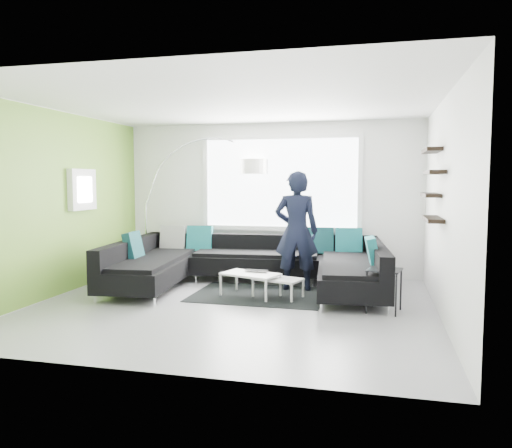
{
  "coord_description": "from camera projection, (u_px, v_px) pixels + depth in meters",
  "views": [
    {
      "loc": [
        1.94,
        -6.56,
        1.75
      ],
      "look_at": [
        0.12,
        0.9,
        1.08
      ],
      "focal_mm": 35.0,
      "sensor_mm": 36.0,
      "label": 1
    }
  ],
  "objects": [
    {
      "name": "room_shell",
      "position": [
        238.0,
        176.0,
        6.99
      ],
      "size": [
        5.54,
        5.04,
        2.82
      ],
      "color": "silver",
      "rests_on": "ground"
    },
    {
      "name": "coffee_table",
      "position": [
        264.0,
        285.0,
        7.48
      ],
      "size": [
        1.22,
        0.93,
        0.35
      ],
      "primitive_type": "cube",
      "rotation": [
        0.0,
        0.0,
        -0.31
      ],
      "color": "white",
      "rests_on": "ground"
    },
    {
      "name": "laptop",
      "position": [
        255.0,
        271.0,
        7.57
      ],
      "size": [
        0.39,
        0.29,
        0.03
      ],
      "primitive_type": "imported",
      "rotation": [
        0.0,
        0.0,
        -0.08
      ],
      "color": "black",
      "rests_on": "coffee_table"
    },
    {
      "name": "ground",
      "position": [
        232.0,
        306.0,
        6.96
      ],
      "size": [
        5.5,
        5.5,
        0.0
      ],
      "primitive_type": "plane",
      "color": "gray",
      "rests_on": "ground"
    },
    {
      "name": "person",
      "position": [
        296.0,
        231.0,
        7.9
      ],
      "size": [
        0.79,
        0.6,
        1.89
      ],
      "primitive_type": "imported",
      "rotation": [
        0.0,
        0.0,
        3.25
      ],
      "color": "black",
      "rests_on": "ground"
    },
    {
      "name": "arc_lamp",
      "position": [
        146.0,
        205.0,
        9.46
      ],
      "size": [
        2.49,
        1.17,
        2.56
      ],
      "primitive_type": null,
      "rotation": [
        0.0,
        0.0,
        0.14
      ],
      "color": "silver",
      "rests_on": "ground"
    },
    {
      "name": "side_table",
      "position": [
        384.0,
        290.0,
        6.62
      ],
      "size": [
        0.49,
        0.49,
        0.58
      ],
      "primitive_type": "cube",
      "rotation": [
        0.0,
        0.0,
        -0.2
      ],
      "color": "black",
      "rests_on": "ground"
    },
    {
      "name": "sectional_sofa",
      "position": [
        249.0,
        265.0,
        7.93
      ],
      "size": [
        4.41,
        2.97,
        0.9
      ],
      "rotation": [
        0.0,
        0.0,
        0.09
      ],
      "color": "black",
      "rests_on": "ground"
    },
    {
      "name": "rug",
      "position": [
        259.0,
        295.0,
        7.63
      ],
      "size": [
        2.0,
        1.46,
        0.01
      ],
      "primitive_type": "cube",
      "rotation": [
        0.0,
        0.0,
        -0.01
      ],
      "color": "black",
      "rests_on": "ground"
    }
  ]
}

